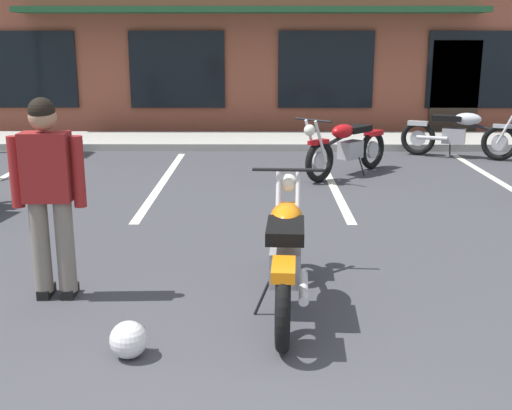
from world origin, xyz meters
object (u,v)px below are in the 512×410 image
Objects in this scene: motorcycle_red_sportbike at (347,147)px; helmet_on_pavement at (129,340)px; motorcycle_silver_naked at (460,133)px; motorcycle_foreground_classic at (286,253)px; person_by_back_row at (48,188)px.

motorcycle_red_sportbike reaches higher than helmet_on_pavement.
motorcycle_silver_naked is (2.27, 1.57, 0.00)m from motorcycle_red_sportbike.
motorcycle_foreground_classic is at bearing -116.76° from motorcycle_silver_naked.
person_by_back_row is (-3.08, -5.06, 0.49)m from motorcycle_red_sportbike.
motorcycle_red_sportbike is (1.17, 5.24, 0.00)m from motorcycle_foreground_classic.
motorcycle_red_sportbike is 6.52× the size of helmet_on_pavement.
motorcycle_foreground_classic is at bearing -5.29° from person_by_back_row.
motorcycle_red_sportbike is at bearing -145.23° from motorcycle_silver_naked.
person_by_back_row is at bearing -128.90° from motorcycle_silver_naked.
helmet_on_pavement is (-4.54, -7.68, -0.33)m from motorcycle_silver_naked.
helmet_on_pavement is at bearing -110.37° from motorcycle_red_sportbike.
helmet_on_pavement is (-2.27, -6.10, -0.33)m from motorcycle_red_sportbike.
person_by_back_row reaches higher than motorcycle_red_sportbike.
motorcycle_red_sportbike is at bearing 69.63° from helmet_on_pavement.
motorcycle_red_sportbike is 5.94m from person_by_back_row.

